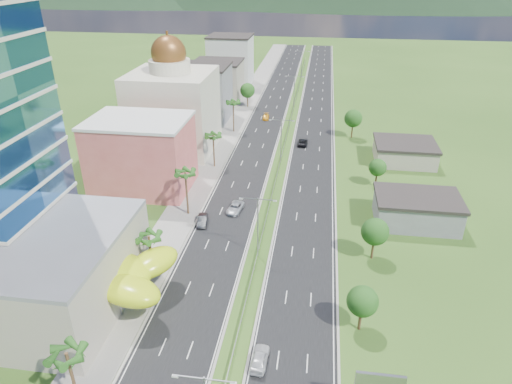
% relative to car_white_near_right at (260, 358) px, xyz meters
% --- Properties ---
extents(ground, '(500.00, 500.00, 0.00)m').
position_rel_car_white_near_right_xyz_m(ground, '(-3.46, 12.79, -0.87)').
color(ground, '#2D5119').
rests_on(ground, ground).
extents(road_left, '(11.00, 260.00, 0.04)m').
position_rel_car_white_near_right_xyz_m(road_left, '(-10.96, 102.79, -0.85)').
color(road_left, black).
rests_on(road_left, ground).
extents(road_right, '(11.00, 260.00, 0.04)m').
position_rel_car_white_near_right_xyz_m(road_right, '(4.04, 102.79, -0.85)').
color(road_right, black).
rests_on(road_right, ground).
extents(sidewalk_left, '(7.00, 260.00, 0.12)m').
position_rel_car_white_near_right_xyz_m(sidewalk_left, '(-20.46, 102.79, -0.81)').
color(sidewalk_left, gray).
rests_on(sidewalk_left, ground).
extents(median_guardrail, '(0.10, 216.06, 0.76)m').
position_rel_car_white_near_right_xyz_m(median_guardrail, '(-3.46, 84.78, -0.25)').
color(median_guardrail, gray).
rests_on(median_guardrail, ground).
extents(streetlight_median_b, '(6.04, 0.25, 11.00)m').
position_rel_car_white_near_right_xyz_m(streetlight_median_b, '(-3.46, 22.79, 5.88)').
color(streetlight_median_b, gray).
rests_on(streetlight_median_b, ground).
extents(streetlight_median_c, '(6.04, 0.25, 11.00)m').
position_rel_car_white_near_right_xyz_m(streetlight_median_c, '(-3.46, 62.79, 5.88)').
color(streetlight_median_c, gray).
rests_on(streetlight_median_c, ground).
extents(streetlight_median_d, '(6.04, 0.25, 11.00)m').
position_rel_car_white_near_right_xyz_m(streetlight_median_d, '(-3.46, 107.79, 5.88)').
color(streetlight_median_d, gray).
rests_on(streetlight_median_d, ground).
extents(streetlight_median_e, '(6.04, 0.25, 11.00)m').
position_rel_car_white_near_right_xyz_m(streetlight_median_e, '(-3.46, 152.79, 5.88)').
color(streetlight_median_e, gray).
rests_on(streetlight_median_e, ground).
extents(mall_podium, '(30.00, 24.00, 11.00)m').
position_rel_car_white_near_right_xyz_m(mall_podium, '(-35.46, 6.79, 4.63)').
color(mall_podium, '#A8A28A').
rests_on(mall_podium, ground).
extents(lime_canopy, '(18.00, 15.00, 7.40)m').
position_rel_car_white_near_right_xyz_m(lime_canopy, '(-23.46, 8.79, 4.12)').
color(lime_canopy, '#BFDA15').
rests_on(lime_canopy, ground).
extents(pink_shophouse, '(20.00, 15.00, 15.00)m').
position_rel_car_white_near_right_xyz_m(pink_shophouse, '(-31.46, 44.79, 6.63)').
color(pink_shophouse, '#CC5553').
rests_on(pink_shophouse, ground).
extents(domed_building, '(20.00, 20.00, 28.70)m').
position_rel_car_white_near_right_xyz_m(domed_building, '(-31.46, 67.79, 10.49)').
color(domed_building, beige).
rests_on(domed_building, ground).
extents(midrise_grey, '(16.00, 15.00, 16.00)m').
position_rel_car_white_near_right_xyz_m(midrise_grey, '(-30.46, 92.79, 7.13)').
color(midrise_grey, gray).
rests_on(midrise_grey, ground).
extents(midrise_beige, '(16.00, 15.00, 13.00)m').
position_rel_car_white_near_right_xyz_m(midrise_beige, '(-30.46, 114.79, 5.63)').
color(midrise_beige, '#A8A28A').
rests_on(midrise_beige, ground).
extents(midrise_white, '(16.00, 15.00, 18.00)m').
position_rel_car_white_near_right_xyz_m(midrise_white, '(-30.46, 137.79, 8.13)').
color(midrise_white, silver).
rests_on(midrise_white, ground).
extents(shed_near, '(15.00, 10.00, 5.00)m').
position_rel_car_white_near_right_xyz_m(shed_near, '(24.54, 37.79, 1.63)').
color(shed_near, gray).
rests_on(shed_near, ground).
extents(shed_far, '(14.00, 12.00, 4.40)m').
position_rel_car_white_near_right_xyz_m(shed_far, '(26.54, 67.79, 1.33)').
color(shed_far, '#A8A28A').
rests_on(shed_far, ground).
extents(palm_tree_a, '(3.60, 3.60, 9.10)m').
position_rel_car_white_near_right_xyz_m(palm_tree_a, '(-18.96, -9.21, 7.15)').
color(palm_tree_a, '#47301C').
rests_on(palm_tree_a, ground).
extents(palm_tree_b, '(3.60, 3.60, 8.10)m').
position_rel_car_white_near_right_xyz_m(palm_tree_b, '(-18.96, 14.79, 6.19)').
color(palm_tree_b, '#47301C').
rests_on(palm_tree_b, ground).
extents(palm_tree_c, '(3.60, 3.60, 9.60)m').
position_rel_car_white_near_right_xyz_m(palm_tree_c, '(-18.96, 34.79, 7.63)').
color(palm_tree_c, '#47301C').
rests_on(palm_tree_c, ground).
extents(palm_tree_d, '(3.60, 3.60, 8.60)m').
position_rel_car_white_near_right_xyz_m(palm_tree_d, '(-18.96, 57.79, 6.67)').
color(palm_tree_d, '#47301C').
rests_on(palm_tree_d, ground).
extents(palm_tree_e, '(3.60, 3.60, 9.40)m').
position_rel_car_white_near_right_xyz_m(palm_tree_e, '(-18.96, 82.79, 7.44)').
color(palm_tree_e, '#47301C').
rests_on(palm_tree_e, ground).
extents(leafy_tree_lfar, '(4.90, 4.90, 8.05)m').
position_rel_car_white_near_right_xyz_m(leafy_tree_lfar, '(-18.96, 107.79, 4.71)').
color(leafy_tree_lfar, '#47301C').
rests_on(leafy_tree_lfar, ground).
extents(leafy_tree_ra, '(4.20, 4.20, 6.90)m').
position_rel_car_white_near_right_xyz_m(leafy_tree_ra, '(12.54, 7.79, 3.91)').
color(leafy_tree_ra, '#47301C').
rests_on(leafy_tree_ra, ground).
extents(leafy_tree_rb, '(4.55, 4.55, 7.47)m').
position_rel_car_white_near_right_xyz_m(leafy_tree_rb, '(15.54, 24.79, 4.31)').
color(leafy_tree_rb, '#47301C').
rests_on(leafy_tree_rb, ground).
extents(leafy_tree_rc, '(3.85, 3.85, 6.33)m').
position_rel_car_white_near_right_xyz_m(leafy_tree_rc, '(18.54, 52.79, 3.51)').
color(leafy_tree_rc, '#47301C').
rests_on(leafy_tree_rc, ground).
extents(leafy_tree_rd, '(4.90, 4.90, 8.05)m').
position_rel_car_white_near_right_xyz_m(leafy_tree_rd, '(14.54, 82.79, 4.71)').
color(leafy_tree_rd, '#47301C').
rests_on(leafy_tree_rd, ground).
extents(mountain_ridge, '(860.00, 140.00, 90.00)m').
position_rel_car_white_near_right_xyz_m(mountain_ridge, '(56.54, 462.79, -0.87)').
color(mountain_ridge, black).
rests_on(mountain_ridge, ground).
extents(car_dark_left, '(2.32, 4.94, 1.57)m').
position_rel_car_white_near_right_xyz_m(car_dark_left, '(-15.21, 31.48, -0.04)').
color(car_dark_left, black).
rests_on(car_dark_left, road_left).
extents(car_silver_mid_left, '(3.16, 5.65, 1.49)m').
position_rel_car_white_near_right_xyz_m(car_silver_mid_left, '(-10.03, 37.09, -0.08)').
color(car_silver_mid_left, '#B4B8BC').
rests_on(car_silver_mid_left, road_left).
extents(car_yellow_far_left, '(2.23, 4.76, 1.34)m').
position_rel_car_white_near_right_xyz_m(car_yellow_far_left, '(-11.24, 95.74, -0.16)').
color(car_yellow_far_left, orange).
rests_on(car_yellow_far_left, road_left).
extents(car_white_near_right, '(2.18, 4.94, 1.66)m').
position_rel_car_white_near_right_xyz_m(car_white_near_right, '(0.00, 0.00, 0.00)').
color(car_white_near_right, silver).
rests_on(car_white_near_right, road_right).
extents(car_dark_far_right, '(2.69, 5.40, 1.47)m').
position_rel_car_white_near_right_xyz_m(car_dark_far_right, '(1.31, 75.28, -0.09)').
color(car_dark_far_right, black).
rests_on(car_dark_far_right, road_right).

